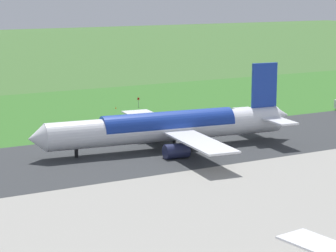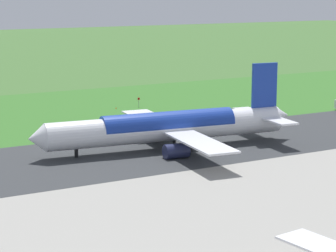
% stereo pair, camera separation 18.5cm
% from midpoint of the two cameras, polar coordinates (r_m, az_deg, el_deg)
% --- Properties ---
extents(ground_plane, '(800.00, 800.00, 0.00)m').
position_cam_midpoint_polar(ground_plane, '(133.61, 0.09, -1.89)').
color(ground_plane, '#3D662D').
extents(runway_asphalt, '(600.00, 32.13, 0.06)m').
position_cam_midpoint_polar(runway_asphalt, '(133.60, 0.09, -1.87)').
color(runway_asphalt, '#2D3033').
rests_on(runway_asphalt, ground).
extents(grass_verge_foreground, '(600.00, 80.00, 0.04)m').
position_cam_midpoint_polar(grass_verge_foreground, '(170.78, -6.81, 0.95)').
color(grass_verge_foreground, '#346B27').
rests_on(grass_verge_foreground, ground).
extents(airliner_main, '(54.13, 44.40, 15.88)m').
position_cam_midpoint_polar(airliner_main, '(132.76, 0.19, -0.05)').
color(airliner_main, white).
rests_on(airliner_main, ground).
extents(no_stopping_sign, '(0.60, 0.10, 2.53)m').
position_cam_midpoint_polar(no_stopping_sign, '(180.09, -2.41, 2.04)').
color(no_stopping_sign, slate).
rests_on(no_stopping_sign, ground).
extents(traffic_cone_orange, '(0.40, 0.40, 0.55)m').
position_cam_midpoint_polar(traffic_cone_orange, '(177.94, -4.28, 1.50)').
color(traffic_cone_orange, orange).
rests_on(traffic_cone_orange, ground).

